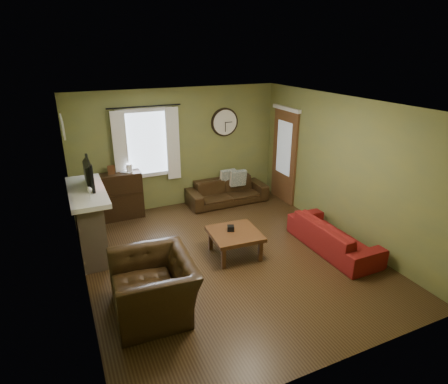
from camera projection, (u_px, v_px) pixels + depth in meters
name	position (u px, v px, depth m)	size (l,w,h in m)	color
floor	(228.00, 257.00, 6.45)	(4.60, 5.20, 0.00)	#372513
ceiling	(229.00, 104.00, 5.50)	(4.60, 5.20, 0.00)	white
wall_left	(76.00, 211.00, 5.09)	(0.00, 5.20, 2.60)	olive
wall_right	(342.00, 168.00, 6.86)	(0.00, 5.20, 2.60)	olive
wall_back	(178.00, 149.00, 8.18)	(4.60, 0.00, 2.60)	olive
wall_front	(338.00, 269.00, 3.77)	(4.60, 0.00, 2.60)	olive
fireplace	(89.00, 224.00, 6.41)	(0.40, 1.40, 1.10)	#997F5F
firebox	(103.00, 235.00, 6.58)	(0.04, 0.60, 0.55)	black
mantel	(87.00, 192.00, 6.21)	(0.58, 1.60, 0.08)	white
tv	(85.00, 177.00, 6.27)	(0.60, 0.08, 0.35)	black
tv_screen	(90.00, 173.00, 6.28)	(0.02, 0.62, 0.36)	#994C3F
medallion_left	(64.00, 131.00, 5.43)	(0.28, 0.28, 0.03)	white
medallion_mid	(62.00, 126.00, 5.72)	(0.28, 0.28, 0.03)	white
medallion_right	(61.00, 122.00, 6.02)	(0.28, 0.28, 0.03)	white
window_pane	(146.00, 143.00, 7.82)	(1.00, 0.02, 1.30)	silver
curtain_rod	(144.00, 107.00, 7.45)	(0.03, 0.03, 1.50)	black
curtain_left	(121.00, 149.00, 7.54)	(0.28, 0.04, 1.55)	white
curtain_right	(173.00, 144.00, 7.96)	(0.28, 0.04, 1.55)	white
wall_clock	(225.00, 122.00, 8.38)	(0.64, 0.06, 0.64)	white
door	(284.00, 156.00, 8.51)	(0.05, 0.90, 2.10)	brown
bookshelf	(122.00, 196.00, 7.77)	(0.83, 0.35, 0.99)	black
book	(124.00, 175.00, 7.58)	(0.15, 0.20, 0.02)	#4B2B15
sofa_brown	(227.00, 191.00, 8.62)	(1.83, 0.72, 0.54)	black
pillow_left	(228.00, 177.00, 8.69)	(0.37, 0.11, 0.37)	gray
pillow_right	(238.00, 178.00, 8.63)	(0.37, 0.11, 0.37)	gray
sofa_red	(333.00, 236.00, 6.61)	(1.84, 0.72, 0.54)	maroon
armchair	(154.00, 286.00, 5.01)	(1.20, 1.05, 0.78)	black
coffee_table	(235.00, 243.00, 6.45)	(0.82, 0.82, 0.44)	#4B2B15
tissue_box	(231.00, 233.00, 6.44)	(0.11, 0.11, 0.09)	black
wine_glass_a	(90.00, 194.00, 5.71)	(0.07, 0.07, 0.21)	white
wine_glass_b	(90.00, 193.00, 5.79)	(0.07, 0.07, 0.19)	white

